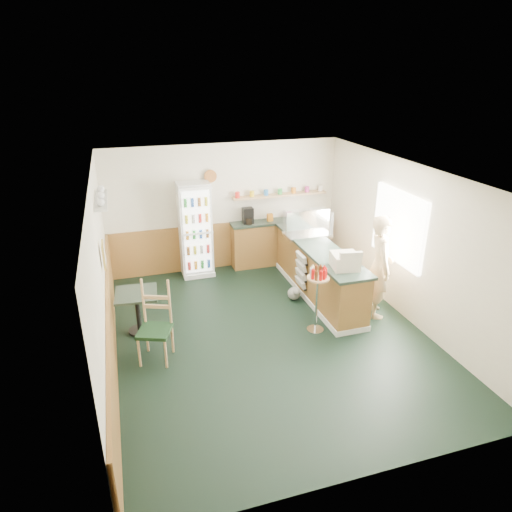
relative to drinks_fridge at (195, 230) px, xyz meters
name	(u,v)px	position (x,y,z in m)	size (l,w,h in m)	color
ground	(269,335)	(0.70, -2.74, -0.99)	(6.00, 6.00, 0.00)	black
room_envelope	(243,236)	(0.47, -2.01, 0.53)	(5.04, 6.02, 2.72)	beige
service_counter	(318,273)	(2.05, -1.67, -0.53)	(0.68, 3.01, 1.01)	#A16D34
back_counter	(280,240)	(1.89, 0.06, -0.45)	(2.24, 0.42, 1.69)	#A16D34
drinks_fridge	(195,230)	(0.00, 0.00, 0.00)	(0.66, 0.54, 1.99)	white
display_case	(308,224)	(2.05, -1.08, 0.27)	(0.90, 0.47, 0.51)	silver
cash_register	(345,261)	(2.05, -2.66, 0.14)	(0.42, 0.44, 0.24)	beige
shopkeeper	(380,267)	(2.75, -2.63, -0.07)	(0.62, 0.44, 1.85)	tan
condiment_stand	(318,288)	(1.49, -2.84, -0.20)	(0.37, 0.37, 1.15)	silver
newspaper_rack	(301,271)	(1.69, -1.66, -0.42)	(0.09, 0.42, 0.68)	black
cafe_table	(137,305)	(-1.35, -2.00, -0.48)	(0.72, 0.72, 0.73)	black
cafe_chair	(153,319)	(-1.15, -2.78, -0.34)	(0.60, 0.61, 1.25)	black
dog_doorstop	(294,293)	(1.55, -1.72, -0.85)	(0.24, 0.32, 0.29)	gray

